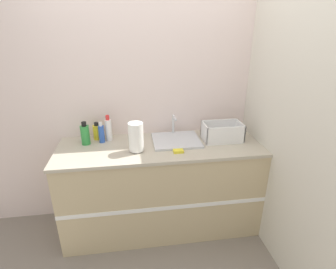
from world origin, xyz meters
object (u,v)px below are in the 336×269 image
Objects in this scene: paper_towel_roll at (136,137)px; dish_rack at (222,134)px; bottle_blue at (102,133)px; bottle_yellow at (97,132)px; bottle_white_spray at (108,129)px; sink at (176,139)px; bottle_green at (85,134)px.

paper_towel_roll is 0.86m from dish_rack.
bottle_blue reaches higher than bottle_yellow.
bottle_blue is at bearing 142.38° from paper_towel_roll.
dish_rack is (0.85, 0.13, -0.07)m from paper_towel_roll.
bottle_blue is at bearing -58.89° from bottle_yellow.
bottle_yellow is 0.68× the size of bottle_white_spray.
bottle_white_spray reaches higher than sink.
bottle_green is (-0.15, -0.03, 0.01)m from bottle_blue.
dish_rack is at bearing -5.70° from bottle_blue.
dish_rack is (0.45, -0.04, 0.05)m from sink.
bottle_white_spray is (0.07, 0.04, 0.02)m from bottle_blue.
bottle_yellow is at bearing 170.59° from dish_rack.
paper_towel_roll is 1.31× the size of bottle_blue.
bottle_white_spray is at bearing 18.40° from bottle_green.
bottle_white_spray is (-1.11, 0.16, 0.05)m from dish_rack.
bottle_yellow is at bearing 138.25° from paper_towel_roll.
bottle_white_spray reaches higher than bottle_green.
paper_towel_roll is 1.55× the size of bottle_yellow.
sink reaches higher than dish_rack.
paper_towel_roll reaches higher than bottle_blue.
dish_rack is at bearing -3.91° from bottle_green.
dish_rack is 1.66× the size of bottle_green.
paper_towel_roll is 1.05× the size of bottle_white_spray.
dish_rack is 1.24m from bottle_yellow.
sink is at bearing -11.93° from bottle_yellow.
bottle_blue is 1.18× the size of bottle_yellow.
bottle_green is 0.23m from bottle_white_spray.
sink is at bearing -10.49° from bottle_white_spray.
dish_rack is 1.46× the size of bottle_white_spray.
paper_towel_roll reaches higher than sink.
bottle_white_spray is (-0.65, 0.12, 0.10)m from sink.
bottle_yellow is (-0.05, 0.09, -0.01)m from bottle_blue.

